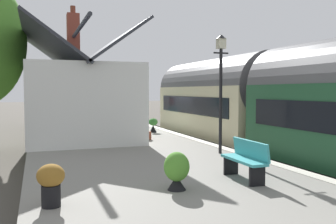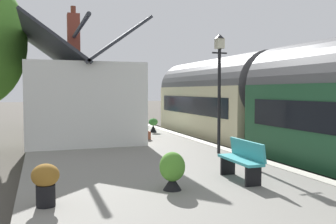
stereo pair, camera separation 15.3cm
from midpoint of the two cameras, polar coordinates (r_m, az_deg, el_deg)
The scene contains 18 objects.
ground_plane at distance 18.43m, azimuth 3.74°, elevation -5.43°, with size 160.00×160.00×0.00m, color #4C473F.
platform at distance 17.16m, azimuth -9.55°, elevation -4.73°, with size 32.00×6.55×0.82m, color gray.
platform_edge_coping at distance 17.89m, azimuth 0.27°, elevation -3.00°, with size 32.00×0.36×0.02m, color beige.
rail_near at distance 19.11m, azimuth 8.23°, elevation -4.93°, with size 52.00×0.08×0.14m, color gray.
rail_far at distance 18.49m, azimuth 4.26°, elevation -5.18°, with size 52.00×0.08×0.14m, color gray.
train at distance 13.81m, azimuth 16.38°, elevation 0.74°, with size 17.95×2.73×4.32m.
station_building at distance 16.10m, azimuth -13.50°, elevation 2.00°, with size 7.37×4.43×5.96m.
bench_mid_platform at distance 8.35m, azimuth 12.04°, elevation -7.14°, with size 1.41×0.46×0.88m.
bench_near_building at distance 24.30m, azimuth -9.15°, elevation -0.26°, with size 1.41×0.47×0.88m.
bench_by_lamp at distance 28.31m, azimuth -10.65°, elevation 0.23°, with size 1.42×0.49×0.88m.
planter_edge_far at distance 6.67m, azimuth -17.95°, elevation -10.29°, with size 0.47×0.47×0.74m.
planter_under_sign at distance 15.23m, azimuth -3.48°, elevation -3.10°, with size 0.92×0.32×0.58m.
planter_bench_right at distance 21.11m, azimuth -5.26°, elevation -0.97°, with size 0.51×0.51×0.80m.
planter_by_door at distance 22.36m, azimuth -14.27°, elevation -0.46°, with size 0.68×0.68×1.03m.
planter_edge_near at distance 17.42m, azimuth -2.06°, elevation -1.97°, with size 0.43×0.43×0.73m.
planter_bench_left at distance 7.38m, azimuth 1.27°, elevation -9.05°, with size 0.52×0.52×0.77m.
lamp_post_platform at distance 11.61m, azimuth 8.40°, elevation 6.38°, with size 0.32×0.50×3.74m.
station_sign_board at distance 22.60m, azimuth -6.09°, elevation 1.31°, with size 0.96×0.06×1.57m.
Camera 2 is at (-16.77, 7.11, 2.81)m, focal length 39.05 mm.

